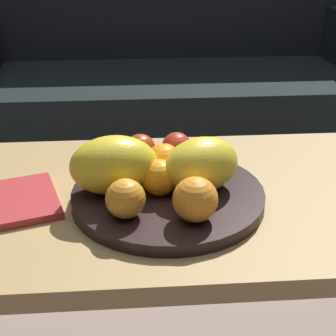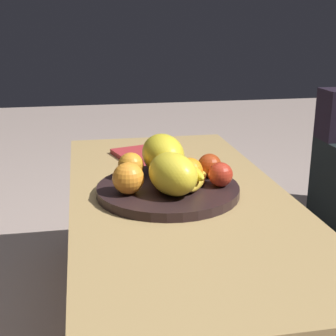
# 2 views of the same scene
# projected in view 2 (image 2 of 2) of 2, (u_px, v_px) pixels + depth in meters

# --- Properties ---
(ground_plane) EXTENTS (8.00, 8.00, 0.00)m
(ground_plane) POSITION_uv_depth(u_px,v_px,m) (178.00, 333.00, 1.46)
(ground_plane) COLOR gray
(coffee_table) EXTENTS (1.27, 0.59, 0.46)m
(coffee_table) POSITION_uv_depth(u_px,v_px,m) (179.00, 208.00, 1.34)
(coffee_table) COLOR tan
(coffee_table) RESTS_ON ground_plane
(fruit_bowl) EXTENTS (0.39, 0.39, 0.03)m
(fruit_bowl) POSITION_uv_depth(u_px,v_px,m) (168.00, 190.00, 1.31)
(fruit_bowl) COLOR black
(fruit_bowl) RESTS_ON coffee_table
(melon_large_front) EXTENTS (0.19, 0.16, 0.11)m
(melon_large_front) POSITION_uv_depth(u_px,v_px,m) (173.00, 174.00, 1.22)
(melon_large_front) COLOR yellow
(melon_large_front) RESTS_ON fruit_bowl
(melon_smaller_beside) EXTENTS (0.19, 0.14, 0.12)m
(melon_smaller_beside) POSITION_uv_depth(u_px,v_px,m) (163.00, 154.00, 1.39)
(melon_smaller_beside) COLOR yellow
(melon_smaller_beside) RESTS_ON fruit_bowl
(orange_front) EXTENTS (0.08, 0.08, 0.08)m
(orange_front) POSITION_uv_depth(u_px,v_px,m) (128.00, 178.00, 1.23)
(orange_front) COLOR orange
(orange_front) RESTS_ON fruit_bowl
(orange_left) EXTENTS (0.07, 0.07, 0.07)m
(orange_left) POSITION_uv_depth(u_px,v_px,m) (131.00, 165.00, 1.35)
(orange_left) COLOR orange
(orange_left) RESTS_ON fruit_bowl
(orange_right) EXTENTS (0.07, 0.07, 0.07)m
(orange_right) POSITION_uv_depth(u_px,v_px,m) (190.00, 171.00, 1.31)
(orange_right) COLOR orange
(orange_right) RESTS_ON fruit_bowl
(orange_back) EXTENTS (0.07, 0.07, 0.07)m
(orange_back) POSITION_uv_depth(u_px,v_px,m) (163.00, 171.00, 1.31)
(orange_back) COLOR orange
(orange_back) RESTS_ON fruit_bowl
(apple_front) EXTENTS (0.07, 0.07, 0.07)m
(apple_front) POSITION_uv_depth(u_px,v_px,m) (221.00, 174.00, 1.29)
(apple_front) COLOR red
(apple_front) RESTS_ON fruit_bowl
(apple_left) EXTENTS (0.07, 0.07, 0.07)m
(apple_left) POSITION_uv_depth(u_px,v_px,m) (210.00, 166.00, 1.36)
(apple_left) COLOR #A63714
(apple_left) RESTS_ON fruit_bowl
(banana_bunch) EXTENTS (0.17, 0.12, 0.06)m
(banana_bunch) POSITION_uv_depth(u_px,v_px,m) (194.00, 178.00, 1.28)
(banana_bunch) COLOR yellow
(banana_bunch) RESTS_ON fruit_bowl
(magazine) EXTENTS (0.29, 0.25, 0.02)m
(magazine) POSITION_uv_depth(u_px,v_px,m) (148.00, 157.00, 1.63)
(magazine) COLOR #B33033
(magazine) RESTS_ON coffee_table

